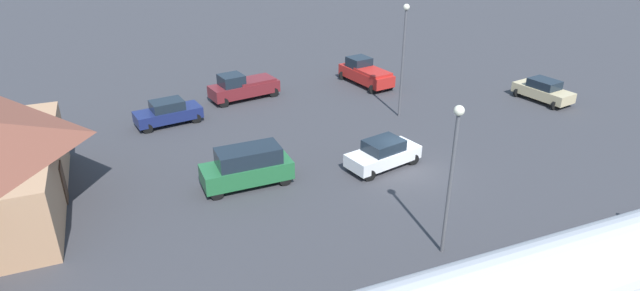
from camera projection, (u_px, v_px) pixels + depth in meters
ground_plane at (408, 171)px, 30.17m from camera, size 200.00×200.00×0.00m
platform at (532, 272)px, 21.75m from camera, size 3.20×46.00×0.30m
sedan_tan at (543, 90)px, 40.26m from camera, size 4.76×2.87×1.74m
suv_green at (247, 166)px, 28.22m from camera, size 2.07×4.94×2.22m
sedan_white at (383, 154)px, 30.24m from camera, size 2.82×4.80×1.74m
pickup_maroon at (243, 87)px, 40.60m from camera, size 2.92×5.67×2.14m
sedan_navy at (168, 112)px, 36.10m from camera, size 2.56×4.74×1.74m
pickup_red at (365, 73)px, 43.87m from camera, size 5.66×3.21×2.14m
light_pole_near_platform at (453, 163)px, 21.35m from camera, size 0.44×0.44×7.02m
light_pole_lot_center at (404, 48)px, 35.66m from camera, size 0.44×0.44×8.04m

